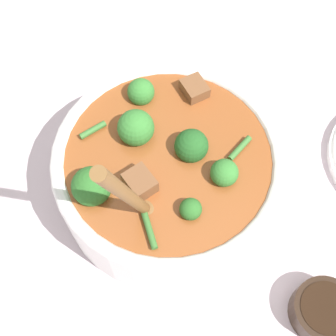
% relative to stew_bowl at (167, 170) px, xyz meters
% --- Properties ---
extents(ground_plane, '(4.00, 4.00, 0.00)m').
position_rel_stew_bowl_xyz_m(ground_plane, '(0.00, 0.00, -0.06)').
color(ground_plane, silver).
extents(stew_bowl, '(0.27, 0.27, 0.28)m').
position_rel_stew_bowl_xyz_m(stew_bowl, '(0.00, 0.00, 0.00)').
color(stew_bowl, white).
rests_on(stew_bowl, ground_plane).
extents(condiment_bowl, '(0.07, 0.07, 0.03)m').
position_rel_stew_bowl_xyz_m(condiment_bowl, '(0.23, -0.01, -0.04)').
color(condiment_bowl, black).
rests_on(condiment_bowl, ground_plane).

